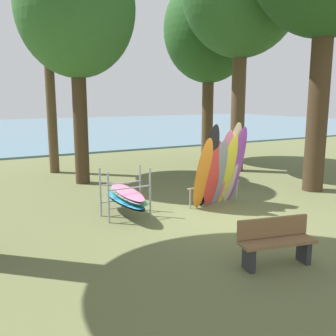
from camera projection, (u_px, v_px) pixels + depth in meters
The scene contains 7 objects.
ground_plane at pixel (224, 216), 9.67m from camera, with size 80.00×80.00×0.00m, color #60663D.
lake_water at pixel (30, 129), 35.77m from camera, with size 80.00×36.00×0.10m, color slate.
tree_mid_behind at pixel (209, 31), 17.40m from camera, with size 4.19×4.19×8.47m.
tree_far_left_back at pixel (76, 10), 12.36m from camera, with size 3.91×3.91×8.10m.
leaning_board_pile at pixel (221, 169), 10.39m from camera, with size 1.89×0.86×2.32m.
board_storage_rack at pixel (126, 196), 9.57m from camera, with size 1.15×2.13×1.25m.
park_bench at pixel (276, 241), 6.77m from camera, with size 1.45×0.69×0.85m.
Camera 1 is at (-5.71, -7.46, 2.97)m, focal length 40.55 mm.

